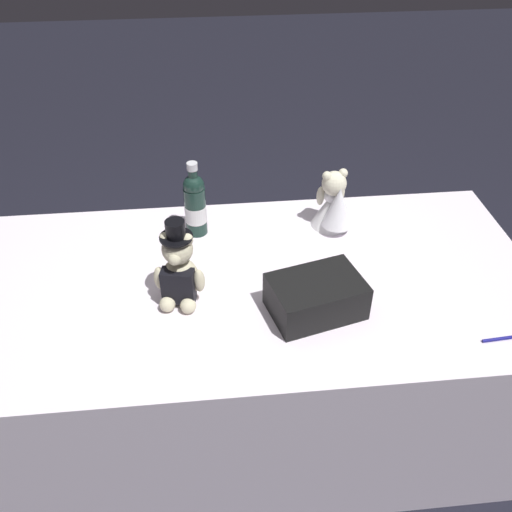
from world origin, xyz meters
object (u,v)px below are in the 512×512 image
(teddy_bear_groom, at_px, (179,272))
(signing_pen, at_px, (505,338))
(teddy_bear_bride, at_px, (334,204))
(gift_case_black, at_px, (316,296))
(champagne_bottle, at_px, (195,204))

(teddy_bear_groom, relative_size, signing_pen, 2.14)
(teddy_bear_bride, height_order, gift_case_black, teddy_bear_bride)
(champagne_bottle, bearing_deg, gift_case_black, -52.36)
(teddy_bear_bride, distance_m, gift_case_black, 0.48)
(teddy_bear_bride, bearing_deg, gift_case_black, -108.46)
(signing_pen, relative_size, gift_case_black, 0.43)
(champagne_bottle, xyz_separation_m, signing_pen, (0.90, -0.65, -0.12))
(teddy_bear_groom, relative_size, teddy_bear_bride, 1.27)
(teddy_bear_bride, xyz_separation_m, gift_case_black, (-0.15, -0.45, -0.04))
(signing_pen, height_order, gift_case_black, gift_case_black)
(teddy_bear_groom, distance_m, champagne_bottle, 0.38)
(teddy_bear_groom, bearing_deg, signing_pen, -16.06)
(signing_pen, xyz_separation_m, gift_case_black, (-0.54, 0.18, 0.05))
(teddy_bear_groom, relative_size, champagne_bottle, 1.02)
(teddy_bear_groom, xyz_separation_m, gift_case_black, (0.42, -0.09, -0.06))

